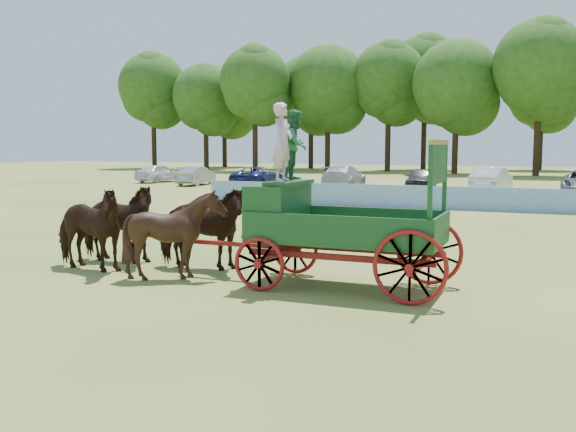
% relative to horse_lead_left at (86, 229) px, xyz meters
% --- Properties ---
extents(ground, '(160.00, 160.00, 0.00)m').
position_rel_horse_lead_left_xyz_m(ground, '(7.37, -0.40, -0.98)').
color(ground, '#A6934B').
rests_on(ground, ground).
extents(horse_lead_left, '(2.42, 1.33, 1.95)m').
position_rel_horse_lead_left_xyz_m(horse_lead_left, '(0.00, 0.00, 0.00)').
color(horse_lead_left, black).
rests_on(horse_lead_left, ground).
extents(horse_lead_right, '(2.36, 1.16, 1.95)m').
position_rel_horse_lead_left_xyz_m(horse_lead_right, '(0.00, 1.10, 0.00)').
color(horse_lead_right, black).
rests_on(horse_lead_right, ground).
extents(horse_wheel_left, '(2.07, 1.92, 1.96)m').
position_rel_horse_lead_left_xyz_m(horse_wheel_left, '(2.40, -0.00, 0.00)').
color(horse_wheel_left, black).
rests_on(horse_wheel_left, ground).
extents(horse_wheel_right, '(2.44, 1.37, 1.95)m').
position_rel_horse_lead_left_xyz_m(horse_wheel_right, '(2.40, 1.10, 0.00)').
color(horse_wheel_right, black).
rests_on(horse_wheel_right, ground).
extents(farm_dray, '(6.00, 2.00, 3.74)m').
position_rel_horse_lead_left_xyz_m(farm_dray, '(5.37, 0.57, 0.64)').
color(farm_dray, maroon).
rests_on(farm_dray, ground).
extents(sponsor_banner, '(26.00, 0.08, 1.05)m').
position_rel_horse_lead_left_xyz_m(sponsor_banner, '(6.37, 17.60, -0.45)').
color(sponsor_banner, blue).
rests_on(sponsor_banner, ground).
extents(parked_cars, '(48.27, 7.48, 1.56)m').
position_rel_horse_lead_left_xyz_m(parked_cars, '(4.24, 29.48, -0.25)').
color(parked_cars, silver).
rests_on(parked_cars, ground).
extents(treeline, '(94.06, 23.74, 15.68)m').
position_rel_horse_lead_left_xyz_m(treeline, '(3.23, 58.98, 8.50)').
color(treeline, '#382314').
rests_on(treeline, ground).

